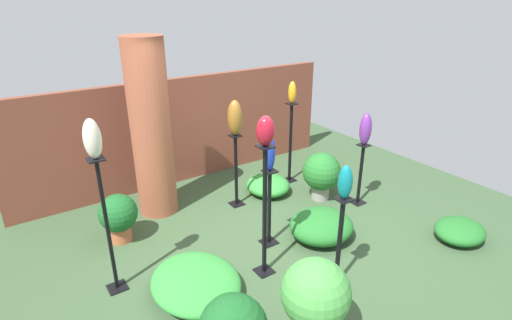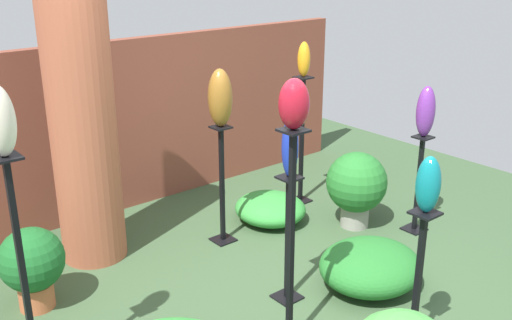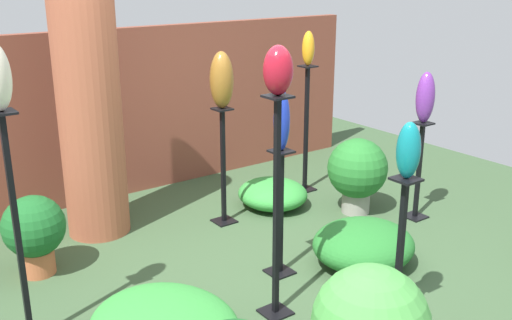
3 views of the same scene
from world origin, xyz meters
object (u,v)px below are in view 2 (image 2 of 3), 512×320
object	(u,v)px
pedestal_amber	(302,146)
pedestal_violet	(418,189)
pedestal_cobalt	(288,245)
pedestal_bronze	(222,190)
pedestal_teal	(416,296)
art_vase_teal	(428,185)
art_vase_violet	(426,111)
pedestal_ruby	(291,252)
pedestal_ivory	(25,289)
art_vase_bronze	(220,98)
potted_plant_mid_right	(356,185)
brick_pillar	(82,120)
art_vase_amber	(304,59)
art_vase_ivory	(0,121)
potted_plant_mid_left	(32,263)
art_vase_ruby	(294,104)
art_vase_cobalt	(290,147)

from	to	relation	value
pedestal_amber	pedestal_violet	distance (m)	1.30
pedestal_cobalt	pedestal_bronze	bearing A→B (deg)	80.07
pedestal_teal	pedestal_violet	size ratio (longest dim) A/B	1.14
art_vase_teal	art_vase_violet	bearing A→B (deg)	35.62
pedestal_bronze	art_vase_violet	world-z (taller)	art_vase_violet
pedestal_ruby	pedestal_ivory	world-z (taller)	pedestal_ruby
pedestal_bronze	pedestal_violet	distance (m)	1.88
art_vase_bronze	art_vase_violet	world-z (taller)	art_vase_bronze
art_vase_bronze	art_vase_violet	bearing A→B (deg)	-32.78
art_vase_teal	potted_plant_mid_right	distance (m)	2.22
pedestal_amber	pedestal_ruby	bearing A→B (deg)	-135.43
pedestal_ivory	art_vase_violet	world-z (taller)	pedestal_ivory
brick_pillar	art_vase_amber	size ratio (longest dim) A/B	7.12
art_vase_ivory	potted_plant_mid_left	world-z (taller)	art_vase_ivory
pedestal_ruby	art_vase_violet	size ratio (longest dim) A/B	3.30
pedestal_ivory	art_vase_ivory	xyz separation A→B (m)	(-0.00, 0.00, 1.03)
pedestal_cobalt	potted_plant_mid_right	bearing A→B (deg)	20.94
art_vase_ruby	art_vase_bronze	size ratio (longest dim) A/B	0.61
pedestal_ruby	pedestal_ivory	distance (m)	1.66
pedestal_amber	pedestal_bronze	bearing A→B (deg)	-170.32
art_vase_ruby	art_vase_teal	size ratio (longest dim) A/B	0.87
art_vase_cobalt	art_vase_amber	world-z (taller)	art_vase_amber
art_vase_teal	potted_plant_mid_left	distance (m)	2.94
pedestal_bronze	potted_plant_mid_left	xyz separation A→B (m)	(-1.76, 0.03, -0.14)
pedestal_violet	art_vase_bronze	distance (m)	2.11
potted_plant_mid_right	potted_plant_mid_left	world-z (taller)	potted_plant_mid_right
pedestal_cobalt	art_vase_violet	world-z (taller)	art_vase_violet
pedestal_violet	pedestal_bronze	bearing A→B (deg)	147.22
art_vase_violet	potted_plant_mid_right	world-z (taller)	art_vase_violet
pedestal_teal	art_vase_ivory	xyz separation A→B (m)	(-2.03, 1.33, 1.26)
potted_plant_mid_left	pedestal_ivory	bearing A→B (deg)	-110.10
pedestal_violet	art_vase_violet	world-z (taller)	art_vase_violet
brick_pillar	art_vase_cobalt	xyz separation A→B (m)	(0.86, -1.63, 0.00)
brick_pillar	pedestal_amber	bearing A→B (deg)	-7.91
pedestal_teal	art_vase_cobalt	distance (m)	1.33
pedestal_bronze	art_vase_ivory	xyz separation A→B (m)	(-2.09, -0.87, 1.24)
pedestal_bronze	art_vase_cobalt	xyz separation A→B (m)	(-0.19, -1.11, 0.75)
art_vase_bronze	potted_plant_mid_left	size ratio (longest dim) A/B	0.78
art_vase_violet	potted_plant_mid_left	world-z (taller)	art_vase_violet
brick_pillar	pedestal_cobalt	bearing A→B (deg)	-62.27
brick_pillar	pedestal_ivory	xyz separation A→B (m)	(-1.04, -1.39, -0.54)
pedestal_amber	pedestal_ivory	bearing A→B (deg)	-161.96
art_vase_ivory	art_vase_bronze	bearing A→B (deg)	22.52
art_vase_bronze	potted_plant_mid_right	xyz separation A→B (m)	(1.20, -0.58, -0.95)
brick_pillar	pedestal_ruby	distance (m)	2.19
art_vase_ruby	art_vase_amber	size ratio (longest dim) A/B	0.89
pedestal_ivory	art_vase_ruby	distance (m)	1.94
pedestal_bronze	potted_plant_mid_right	xyz separation A→B (m)	(1.20, -0.58, -0.08)
pedestal_teal	pedestal_bronze	world-z (taller)	pedestal_bronze
brick_pillar	potted_plant_mid_left	xyz separation A→B (m)	(-0.71, -0.49, -0.88)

